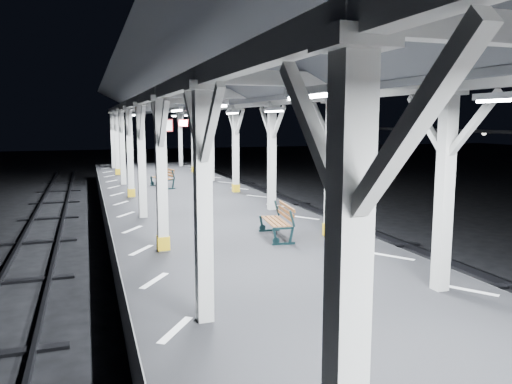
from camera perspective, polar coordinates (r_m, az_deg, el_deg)
ground at (r=10.03m, az=3.11°, el=-14.12°), size 120.00×120.00×0.00m
platform at (r=9.85m, az=3.14°, el=-11.43°), size 6.00×50.00×1.00m
hazard_stripes_left at (r=9.10m, az=-11.53°, el=-9.90°), size 1.00×48.00×0.01m
hazard_stripes_right at (r=10.81m, az=15.39°, el=-7.12°), size 1.00×48.00×0.01m
track_right at (r=12.64m, az=25.00°, el=-9.75°), size 2.20×60.00×0.16m
canopy at (r=9.30m, az=3.37°, el=12.82°), size 5.40×49.00×4.65m
bench_mid at (r=12.01m, az=2.70°, el=-3.23°), size 0.73×1.54×0.80m
bench_far at (r=21.40m, az=-10.45°, el=1.67°), size 0.88×1.56×0.80m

